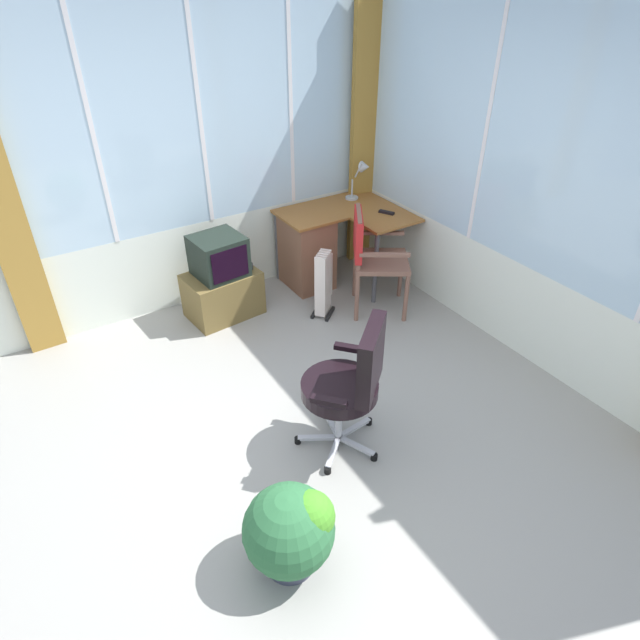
{
  "coord_description": "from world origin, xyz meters",
  "views": [
    {
      "loc": [
        -1.19,
        -2.15,
        2.77
      ],
      "look_at": [
        0.45,
        0.46,
        0.7
      ],
      "focal_mm": 30.25,
      "sensor_mm": 36.0,
      "label": 1
    }
  ],
  "objects_px": {
    "wooden_armchair": "(368,249)",
    "office_chair": "(352,380)",
    "tv_on_stand": "(222,281)",
    "tv_remote": "(387,212)",
    "potted_plant": "(292,529)",
    "space_heater": "(324,283)",
    "desk_lamp": "(362,174)",
    "desk": "(311,247)"
  },
  "relations": [
    {
      "from": "tv_on_stand",
      "to": "wooden_armchair",
      "type": "bearing_deg",
      "value": -27.39
    },
    {
      "from": "desk",
      "to": "wooden_armchair",
      "type": "relative_size",
      "value": 1.16
    },
    {
      "from": "office_chair",
      "to": "tv_on_stand",
      "type": "xyz_separation_m",
      "value": [
        -0.05,
        1.97,
        -0.23
      ]
    },
    {
      "from": "desk",
      "to": "wooden_armchair",
      "type": "xyz_separation_m",
      "value": [
        0.19,
        -0.68,
        0.21
      ]
    },
    {
      "from": "tv_on_stand",
      "to": "space_heater",
      "type": "height_order",
      "value": "tv_on_stand"
    },
    {
      "from": "office_chair",
      "to": "tv_on_stand",
      "type": "relative_size",
      "value": 1.26
    },
    {
      "from": "wooden_armchair",
      "to": "tv_on_stand",
      "type": "distance_m",
      "value": 1.35
    },
    {
      "from": "tv_remote",
      "to": "tv_on_stand",
      "type": "bearing_deg",
      "value": 142.25
    },
    {
      "from": "desk_lamp",
      "to": "space_heater",
      "type": "height_order",
      "value": "desk_lamp"
    },
    {
      "from": "potted_plant",
      "to": "office_chair",
      "type": "bearing_deg",
      "value": 36.09
    },
    {
      "from": "wooden_armchair",
      "to": "space_heater",
      "type": "relative_size",
      "value": 1.53
    },
    {
      "from": "desk_lamp",
      "to": "office_chair",
      "type": "bearing_deg",
      "value": -126.77
    },
    {
      "from": "tv_remote",
      "to": "space_heater",
      "type": "bearing_deg",
      "value": 164.87
    },
    {
      "from": "tv_on_stand",
      "to": "space_heater",
      "type": "relative_size",
      "value": 1.24
    },
    {
      "from": "wooden_armchair",
      "to": "office_chair",
      "type": "xyz_separation_m",
      "value": [
        -1.12,
        -1.36,
        -0.05
      ]
    },
    {
      "from": "potted_plant",
      "to": "wooden_armchair",
      "type": "bearing_deg",
      "value": 45.41
    },
    {
      "from": "tv_remote",
      "to": "tv_on_stand",
      "type": "distance_m",
      "value": 1.69
    },
    {
      "from": "tv_remote",
      "to": "tv_on_stand",
      "type": "xyz_separation_m",
      "value": [
        -1.61,
        0.3,
        -0.41
      ]
    },
    {
      "from": "desk",
      "to": "desk_lamp",
      "type": "xyz_separation_m",
      "value": [
        0.63,
        0.07,
        0.6
      ]
    },
    {
      "from": "wooden_armchair",
      "to": "desk",
      "type": "bearing_deg",
      "value": 105.31
    },
    {
      "from": "desk",
      "to": "wooden_armchair",
      "type": "height_order",
      "value": "wooden_armchair"
    },
    {
      "from": "tv_remote",
      "to": "desk_lamp",
      "type": "bearing_deg",
      "value": 61.16
    },
    {
      "from": "tv_remote",
      "to": "desk",
      "type": "bearing_deg",
      "value": 122.05
    },
    {
      "from": "tv_on_stand",
      "to": "potted_plant",
      "type": "relative_size",
      "value": 1.45
    },
    {
      "from": "tv_remote",
      "to": "office_chair",
      "type": "relative_size",
      "value": 0.15
    },
    {
      "from": "tv_on_stand",
      "to": "potted_plant",
      "type": "bearing_deg",
      "value": -105.73
    },
    {
      "from": "wooden_armchair",
      "to": "potted_plant",
      "type": "relative_size",
      "value": 1.78
    },
    {
      "from": "office_chair",
      "to": "potted_plant",
      "type": "bearing_deg",
      "value": -143.91
    },
    {
      "from": "desk",
      "to": "potted_plant",
      "type": "relative_size",
      "value": 2.06
    },
    {
      "from": "wooden_armchair",
      "to": "office_chair",
      "type": "relative_size",
      "value": 0.97
    },
    {
      "from": "space_heater",
      "to": "tv_remote",
      "type": "bearing_deg",
      "value": 11.99
    },
    {
      "from": "desk",
      "to": "desk_lamp",
      "type": "relative_size",
      "value": 2.87
    },
    {
      "from": "desk",
      "to": "office_chair",
      "type": "relative_size",
      "value": 1.13
    },
    {
      "from": "potted_plant",
      "to": "desk",
      "type": "bearing_deg",
      "value": 56.71
    },
    {
      "from": "wooden_armchair",
      "to": "space_heater",
      "type": "height_order",
      "value": "wooden_armchair"
    },
    {
      "from": "wooden_armchair",
      "to": "office_chair",
      "type": "distance_m",
      "value": 1.76
    },
    {
      "from": "tv_on_stand",
      "to": "desk",
      "type": "bearing_deg",
      "value": 3.91
    },
    {
      "from": "tv_remote",
      "to": "potted_plant",
      "type": "distance_m",
      "value": 3.24
    },
    {
      "from": "tv_on_stand",
      "to": "potted_plant",
      "type": "distance_m",
      "value": 2.62
    },
    {
      "from": "office_chair",
      "to": "potted_plant",
      "type": "height_order",
      "value": "office_chair"
    },
    {
      "from": "space_heater",
      "to": "desk_lamp",
      "type": "bearing_deg",
      "value": 36.39
    },
    {
      "from": "tv_remote",
      "to": "potted_plant",
      "type": "height_order",
      "value": "tv_remote"
    }
  ]
}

